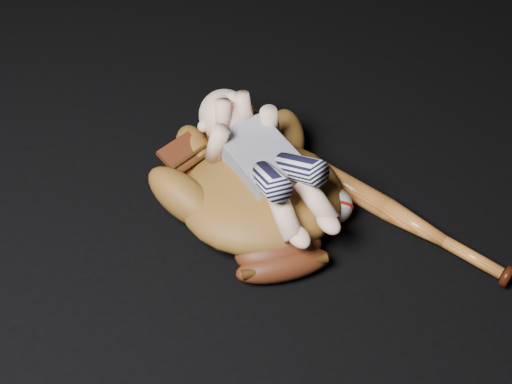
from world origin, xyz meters
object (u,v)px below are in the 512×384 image
Objects in this scene: baseball_glove at (261,190)px; baseball at (334,206)px; newborn_baby at (269,161)px; baseball_bat at (399,216)px.

baseball is at bearing -17.91° from baseball_glove.
baseball_glove is at bearing -160.04° from newborn_baby.
baseball_bat is at bearing -19.51° from baseball_glove.
baseball_bat is (0.22, -0.13, -0.05)m from baseball_glove.
baseball_bat is 0.12m from baseball.
baseball_glove is 0.06m from newborn_baby.
newborn_baby reaches higher than baseball_glove.
baseball_bat is 6.81× the size of baseball.
baseball_glove is at bearing 149.88° from baseball_bat.
newborn_baby is 0.82× the size of baseball_bat.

